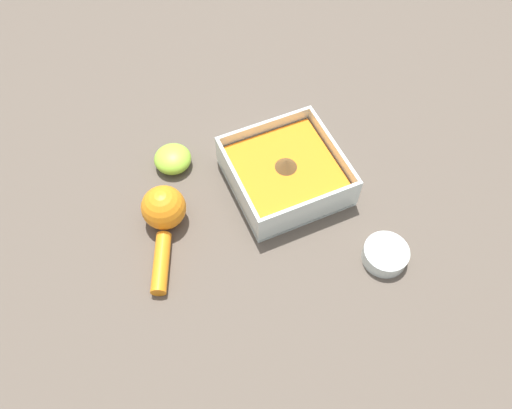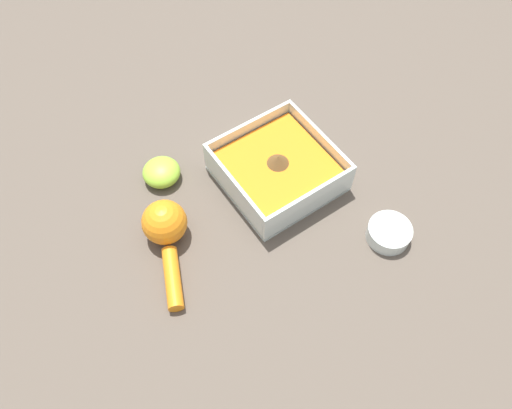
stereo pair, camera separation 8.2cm
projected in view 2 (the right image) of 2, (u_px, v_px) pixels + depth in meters
ground_plane at (270, 183)px, 0.89m from camera, size 4.00×4.00×0.00m
square_dish at (278, 171)px, 0.87m from camera, size 0.19×0.19×0.07m
spice_bowl at (389, 233)px, 0.82m from camera, size 0.07×0.07×0.03m
lemon_squeezer at (166, 230)px, 0.80m from camera, size 0.10×0.17×0.07m
lemon_half at (161, 172)px, 0.88m from camera, size 0.07×0.07×0.04m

